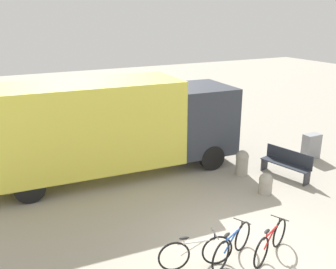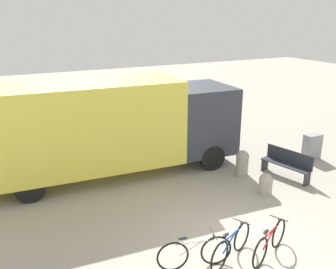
{
  "view_description": "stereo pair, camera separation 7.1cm",
  "coord_description": "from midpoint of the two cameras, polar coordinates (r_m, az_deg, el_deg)",
  "views": [
    {
      "loc": [
        -5.0,
        -5.87,
        5.29
      ],
      "look_at": [
        0.0,
        3.96,
        1.7
      ],
      "focal_mm": 40.0,
      "sensor_mm": 36.0,
      "label": 1
    },
    {
      "loc": [
        -4.94,
        -5.91,
        5.29
      ],
      "look_at": [
        0.0,
        3.96,
        1.7
      ],
      "focal_mm": 40.0,
      "sensor_mm": 36.0,
      "label": 2
    }
  ],
  "objects": [
    {
      "name": "bicycle_near",
      "position": [
        8.46,
        4.31,
        -17.51
      ],
      "size": [
        1.64,
        0.54,
        0.8
      ],
      "rotation": [
        0.0,
        0.0,
        -0.24
      ],
      "color": "black",
      "rests_on": "ground"
    },
    {
      "name": "delivery_truck",
      "position": [
        12.56,
        -8.91,
        1.55
      ],
      "size": [
        8.8,
        2.91,
        3.23
      ],
      "rotation": [
        0.0,
        0.0,
        -0.06
      ],
      "color": "#EAE04C",
      "rests_on": "ground"
    },
    {
      "name": "ground_plane",
      "position": [
        9.35,
        11.65,
        -16.86
      ],
      "size": [
        60.0,
        60.0,
        0.0
      ],
      "primitive_type": "plane",
      "color": "#A8A091"
    },
    {
      "name": "park_bench",
      "position": [
        13.21,
        17.83,
        -4.13
      ],
      "size": [
        0.79,
        1.78,
        0.93
      ],
      "rotation": [
        0.0,
        0.0,
        1.8
      ],
      "color": "#282D38",
      "rests_on": "ground"
    },
    {
      "name": "bollard_far_bench",
      "position": [
        12.96,
        11.4,
        -4.15
      ],
      "size": [
        0.44,
        0.44,
        0.89
      ],
      "color": "#9E998C",
      "rests_on": "ground"
    },
    {
      "name": "bicycle_far",
      "position": [
        9.07,
        15.46,
        -15.5
      ],
      "size": [
        1.55,
        0.74,
        0.8
      ],
      "rotation": [
        0.0,
        0.0,
        0.43
      ],
      "color": "black",
      "rests_on": "ground"
    },
    {
      "name": "bollard_near_bench",
      "position": [
        11.87,
        14.83,
        -7.22
      ],
      "size": [
        0.42,
        0.42,
        0.67
      ],
      "color": "#9E998C",
      "rests_on": "ground"
    },
    {
      "name": "utility_box",
      "position": [
        15.17,
        21.21,
        -1.73
      ],
      "size": [
        0.66,
        0.38,
        0.95
      ],
      "color": "gray",
      "rests_on": "ground"
    },
    {
      "name": "bicycle_middle",
      "position": [
        8.78,
        9.82,
        -16.32
      ],
      "size": [
        1.55,
        0.75,
        0.8
      ],
      "rotation": [
        0.0,
        0.0,
        0.43
      ],
      "color": "black",
      "rests_on": "ground"
    }
  ]
}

